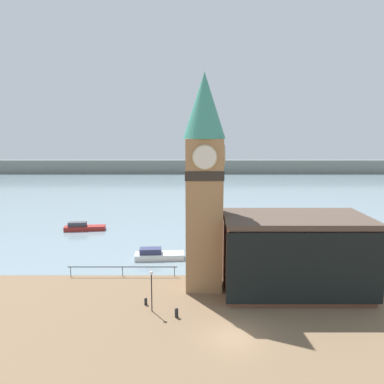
% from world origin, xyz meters
% --- Properties ---
extents(ground_plane, '(160.00, 160.00, 0.00)m').
position_xyz_m(ground_plane, '(0.00, 0.00, 0.00)').
color(ground_plane, brown).
extents(water, '(160.00, 120.00, 0.00)m').
position_xyz_m(water, '(0.00, 72.51, -0.00)').
color(water, gray).
rests_on(water, ground_plane).
extents(far_shoreline, '(180.00, 3.00, 5.00)m').
position_xyz_m(far_shoreline, '(0.00, 112.51, 2.50)').
color(far_shoreline, gray).
rests_on(far_shoreline, water).
extents(pier_railing, '(11.92, 0.08, 1.09)m').
position_xyz_m(pier_railing, '(-10.67, 12.26, 0.96)').
color(pier_railing, '#232328').
rests_on(pier_railing, ground_plane).
extents(clock_tower, '(4.08, 4.08, 21.11)m').
position_xyz_m(clock_tower, '(-1.93, 9.59, 11.23)').
color(clock_tower, '#9E754C').
rests_on(clock_tower, ground_plane).
extents(pier_building, '(13.96, 7.72, 7.58)m').
position_xyz_m(pier_building, '(6.91, 8.47, 3.81)').
color(pier_building, brown).
rests_on(pier_building, ground_plane).
extents(boat_near, '(6.13, 2.39, 1.39)m').
position_xyz_m(boat_near, '(-7.37, 17.85, 0.51)').
color(boat_near, silver).
rests_on(boat_near, water).
extents(boat_far, '(6.49, 2.42, 1.38)m').
position_xyz_m(boat_far, '(-20.44, 31.34, 0.51)').
color(boat_far, maroon).
rests_on(boat_far, water).
extents(mooring_bollard_near, '(0.32, 0.32, 0.83)m').
position_xyz_m(mooring_bollard_near, '(-4.41, 3.16, 0.45)').
color(mooring_bollard_near, black).
rests_on(mooring_bollard_near, ground_plane).
extents(mooring_bollard_far, '(0.28, 0.28, 0.66)m').
position_xyz_m(mooring_bollard_far, '(-7.31, 5.47, 0.36)').
color(mooring_bollard_far, black).
rests_on(mooring_bollard_far, ground_plane).
extents(lamp_post, '(0.32, 0.32, 3.71)m').
position_xyz_m(lamp_post, '(-6.62, 4.23, 2.61)').
color(lamp_post, black).
rests_on(lamp_post, ground_plane).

